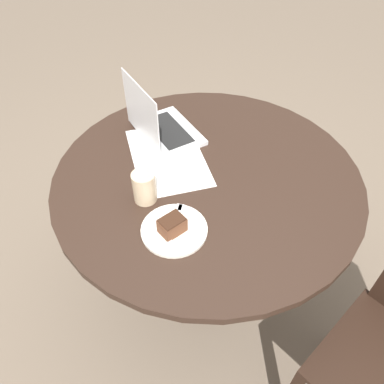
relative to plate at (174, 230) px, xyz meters
name	(u,v)px	position (x,y,z in m)	size (l,w,h in m)	color
ground_plane	(203,281)	(0.26, -0.13, -0.76)	(12.00, 12.00, 0.00)	#6B5B4C
dining_table	(206,199)	(0.26, -0.13, -0.14)	(1.13, 1.13, 0.75)	black
paper_document	(168,157)	(0.36, 0.02, 0.00)	(0.46, 0.35, 0.00)	white
plate	(174,230)	(0.00, 0.00, 0.00)	(0.21, 0.21, 0.01)	silver
cake_slice	(172,225)	(-0.01, 0.01, 0.03)	(0.09, 0.10, 0.06)	brown
fork	(176,220)	(0.03, -0.01, 0.01)	(0.17, 0.06, 0.00)	silver
coffee_glass	(144,187)	(0.15, 0.10, 0.05)	(0.08, 0.08, 0.11)	#C6AD89
laptop	(160,126)	(0.50, 0.05, 0.04)	(0.36, 0.32, 0.26)	silver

